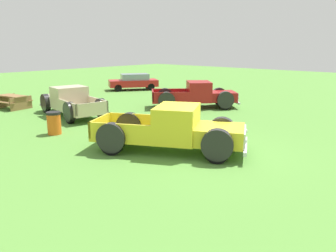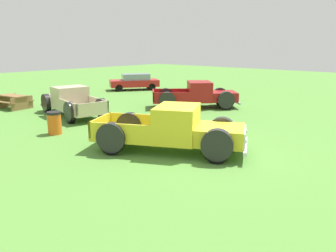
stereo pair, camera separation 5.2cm
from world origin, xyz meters
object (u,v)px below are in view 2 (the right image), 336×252
Objects in this scene: pickup_truck_foreground at (179,130)px; picnic_table at (13,100)px; pickup_truck_behind_left at (200,95)px; trash_can at (54,123)px; pickup_truck_behind_right at (70,101)px; sedan_distant_a at (135,81)px.

picnic_table is (-0.21, 12.56, -0.28)m from pickup_truck_foreground.
pickup_truck_behind_left is 9.08m from trash_can.
trash_can is (-1.65, 5.41, -0.29)m from pickup_truck_foreground.
pickup_truck_behind_right is (1.04, 8.46, -0.05)m from pickup_truck_foreground.
pickup_truck_foreground is at bearing -148.58° from pickup_truck_behind_left.
pickup_truck_foreground reaches higher than trash_can.
trash_can is at bearing 174.30° from pickup_truck_behind_left.
pickup_truck_behind_right is 5.46× the size of trash_can.
pickup_truck_behind_left is 11.06m from picnic_table.
pickup_truck_behind_right is 2.55× the size of picnic_table.
pickup_truck_behind_left is 2.38× the size of picnic_table.
pickup_truck_foreground reaches higher than pickup_truck_behind_left.
trash_can is at bearing -101.41° from picnic_table.
pickup_truck_foreground is 5.66m from trash_can.
picnic_table is at bearing -175.37° from sedan_distant_a.
picnic_table is at bearing 106.86° from pickup_truck_behind_right.
sedan_distant_a is 2.07× the size of picnic_table.
sedan_distant_a is at bearing 72.08° from pickup_truck_behind_left.
pickup_truck_foreground reaches higher than picnic_table.
picnic_table is (-1.24, 4.10, -0.23)m from pickup_truck_behind_right.
pickup_truck_behind_left is at bearing -46.72° from picnic_table.
pickup_truck_behind_right is at bearing -151.80° from sedan_distant_a.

